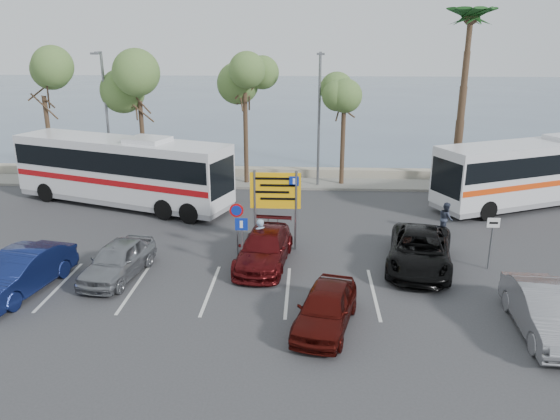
{
  "coord_description": "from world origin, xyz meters",
  "views": [
    {
      "loc": [
        2.4,
        -19.38,
        9.19
      ],
      "look_at": [
        1.21,
        3.0,
        1.89
      ],
      "focal_mm": 35.0,
      "sensor_mm": 36.0,
      "label": 1
    }
  ],
  "objects_px": {
    "coach_bus_left": "(122,173)",
    "suv_black": "(420,250)",
    "car_red": "(325,308)",
    "car_maroon": "(264,248)",
    "coach_bus_right": "(537,174)",
    "car_blue": "(21,272)",
    "pedestrian_near": "(260,239)",
    "street_lamp_right": "(319,113)",
    "car_silver_b": "(545,311)",
    "direction_sign": "(276,197)",
    "pedestrian_far": "(446,218)",
    "car_silver_a": "(118,260)",
    "street_lamp_left": "(106,112)"
  },
  "relations": [
    {
      "from": "direction_sign",
      "to": "pedestrian_near",
      "type": "relative_size",
      "value": 2.02
    },
    {
      "from": "coach_bus_right",
      "to": "car_silver_b",
      "type": "bearing_deg",
      "value": -109.65
    },
    {
      "from": "car_maroon",
      "to": "car_silver_b",
      "type": "relative_size",
      "value": 1.04
    },
    {
      "from": "coach_bus_right",
      "to": "car_blue",
      "type": "relative_size",
      "value": 2.56
    },
    {
      "from": "direction_sign",
      "to": "car_maroon",
      "type": "xyz_separation_m",
      "value": [
        -0.37,
        -1.7,
        -1.73
      ]
    },
    {
      "from": "coach_bus_left",
      "to": "coach_bus_right",
      "type": "relative_size",
      "value": 1.05
    },
    {
      "from": "car_silver_a",
      "to": "car_blue",
      "type": "distance_m",
      "value": 3.47
    },
    {
      "from": "coach_bus_right",
      "to": "pedestrian_near",
      "type": "height_order",
      "value": "coach_bus_right"
    },
    {
      "from": "suv_black",
      "to": "pedestrian_near",
      "type": "relative_size",
      "value": 3.03
    },
    {
      "from": "car_silver_b",
      "to": "pedestrian_far",
      "type": "bearing_deg",
      "value": 99.27
    },
    {
      "from": "coach_bus_left",
      "to": "car_blue",
      "type": "distance_m",
      "value": 10.87
    },
    {
      "from": "street_lamp_right",
      "to": "pedestrian_near",
      "type": "bearing_deg",
      "value": -102.78
    },
    {
      "from": "street_lamp_left",
      "to": "pedestrian_near",
      "type": "relative_size",
      "value": 4.5
    },
    {
      "from": "car_silver_b",
      "to": "pedestrian_near",
      "type": "height_order",
      "value": "pedestrian_near"
    },
    {
      "from": "car_maroon",
      "to": "car_red",
      "type": "bearing_deg",
      "value": -58.43
    },
    {
      "from": "direction_sign",
      "to": "pedestrian_far",
      "type": "xyz_separation_m",
      "value": [
        7.99,
        2.37,
        -1.65
      ]
    },
    {
      "from": "coach_bus_left",
      "to": "suv_black",
      "type": "relative_size",
      "value": 2.38
    },
    {
      "from": "street_lamp_left",
      "to": "car_silver_b",
      "type": "bearing_deg",
      "value": -40.4
    },
    {
      "from": "car_silver_a",
      "to": "car_silver_b",
      "type": "xyz_separation_m",
      "value": [
        15.0,
        -3.45,
        0.05
      ]
    },
    {
      "from": "car_maroon",
      "to": "street_lamp_left",
      "type": "bearing_deg",
      "value": 137.37
    },
    {
      "from": "coach_bus_left",
      "to": "car_red",
      "type": "xyz_separation_m",
      "value": [
        10.9,
        -12.8,
        -1.14
      ]
    },
    {
      "from": "car_maroon",
      "to": "car_red",
      "type": "xyz_separation_m",
      "value": [
        2.4,
        -4.99,
        -0.0
      ]
    },
    {
      "from": "coach_bus_right",
      "to": "pedestrian_far",
      "type": "xyz_separation_m",
      "value": [
        -6.01,
        -4.94,
        -0.99
      ]
    },
    {
      "from": "street_lamp_left",
      "to": "direction_sign",
      "type": "height_order",
      "value": "street_lamp_left"
    },
    {
      "from": "direction_sign",
      "to": "car_silver_b",
      "type": "distance_m",
      "value": 11.34
    },
    {
      "from": "car_silver_a",
      "to": "direction_sign",
      "type": "bearing_deg",
      "value": 37.56
    },
    {
      "from": "street_lamp_right",
      "to": "direction_sign",
      "type": "relative_size",
      "value": 2.23
    },
    {
      "from": "street_lamp_right",
      "to": "car_silver_b",
      "type": "height_order",
      "value": "street_lamp_right"
    },
    {
      "from": "suv_black",
      "to": "pedestrian_near",
      "type": "xyz_separation_m",
      "value": [
        -6.6,
        0.55,
        0.14
      ]
    },
    {
      "from": "direction_sign",
      "to": "coach_bus_right",
      "type": "distance_m",
      "value": 15.8
    },
    {
      "from": "coach_bus_right",
      "to": "street_lamp_right",
      "type": "bearing_deg",
      "value": 165.88
    },
    {
      "from": "car_maroon",
      "to": "car_red",
      "type": "height_order",
      "value": "car_maroon"
    },
    {
      "from": "coach_bus_right",
      "to": "car_maroon",
      "type": "height_order",
      "value": "coach_bus_right"
    },
    {
      "from": "direction_sign",
      "to": "car_silver_a",
      "type": "distance_m",
      "value": 7.04
    },
    {
      "from": "pedestrian_near",
      "to": "suv_black",
      "type": "bearing_deg",
      "value": 138.07
    },
    {
      "from": "car_maroon",
      "to": "car_blue",
      "type": "bearing_deg",
      "value": -155.17
    },
    {
      "from": "pedestrian_near",
      "to": "car_blue",
      "type": "bearing_deg",
      "value": -14.42
    },
    {
      "from": "coach_bus_right",
      "to": "car_blue",
      "type": "distance_m",
      "value": 26.09
    },
    {
      "from": "car_blue",
      "to": "car_red",
      "type": "bearing_deg",
      "value": 1.28
    },
    {
      "from": "pedestrian_near",
      "to": "pedestrian_far",
      "type": "relative_size",
      "value": 1.14
    },
    {
      "from": "street_lamp_right",
      "to": "car_blue",
      "type": "relative_size",
      "value": 1.68
    },
    {
      "from": "car_silver_a",
      "to": "suv_black",
      "type": "xyz_separation_m",
      "value": [
        12.0,
        1.55,
        0.04
      ]
    },
    {
      "from": "car_silver_b",
      "to": "car_silver_a",
      "type": "bearing_deg",
      "value": 169.96
    },
    {
      "from": "car_maroon",
      "to": "suv_black",
      "type": "distance_m",
      "value": 6.37
    },
    {
      "from": "street_lamp_right",
      "to": "car_blue",
      "type": "distance_m",
      "value": 19.1
    },
    {
      "from": "pedestrian_near",
      "to": "car_maroon",
      "type": "bearing_deg",
      "value": 75.45
    },
    {
      "from": "street_lamp_left",
      "to": "direction_sign",
      "type": "relative_size",
      "value": 2.23
    },
    {
      "from": "pedestrian_near",
      "to": "car_red",
      "type": "bearing_deg",
      "value": 78.24
    },
    {
      "from": "coach_bus_left",
      "to": "car_silver_a",
      "type": "relative_size",
      "value": 3.06
    },
    {
      "from": "car_blue",
      "to": "car_silver_b",
      "type": "height_order",
      "value": "car_blue"
    }
  ]
}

